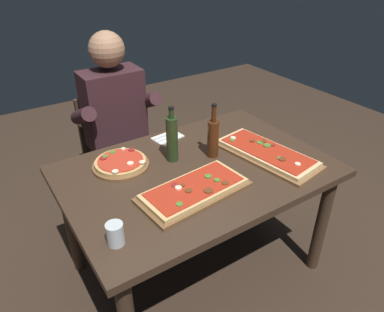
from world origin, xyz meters
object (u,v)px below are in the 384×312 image
Objects in this scene: wine_bottle_dark at (213,137)px; seated_diner at (118,124)px; pizza_rectangular_left at (267,153)px; oil_bottle_amber at (172,138)px; dining_table at (197,183)px; tumbler_near_camera at (115,234)px; pizza_round_far at (121,163)px; pizza_rectangular_front at (194,190)px; diner_chair at (115,150)px.

seated_diner is (-0.28, 0.68, -0.11)m from wine_bottle_dark.
pizza_rectangular_left is 0.47× the size of seated_diner.
wine_bottle_dark is at bearing -22.00° from oil_bottle_amber.
wine_bottle_dark reaches higher than dining_table.
oil_bottle_amber is at bearing 39.72° from tumbler_near_camera.
pizza_rectangular_left is at bearing -25.73° from pizza_round_far.
pizza_rectangular_front is at bearing -172.98° from pizza_rectangular_left.
pizza_rectangular_left reaches higher than dining_table.
oil_bottle_amber reaches higher than diner_chair.
dining_table is at bearing 52.47° from pizza_rectangular_front.
pizza_rectangular_front is 1.86× the size of pizza_round_far.
wine_bottle_dark reaches higher than pizza_round_far.
oil_bottle_amber reaches higher than pizza_round_far.
diner_chair reaches higher than tumbler_near_camera.
oil_bottle_amber is at bearing -84.23° from diner_chair.
pizza_rectangular_front is 0.53m from pizza_rectangular_left.
pizza_rectangular_front is at bearing -64.68° from pizza_round_far.
seated_diner reaches higher than oil_bottle_amber.
pizza_rectangular_front and pizza_rectangular_left have the same top height.
pizza_rectangular_left and pizza_round_far have the same top height.
oil_bottle_amber reaches higher than tumbler_near_camera.
pizza_rectangular_front is 0.42× the size of seated_diner.
diner_chair reaches higher than pizza_round_far.
oil_bottle_amber is at bearing 114.03° from dining_table.
pizza_rectangular_left is at bearing -61.25° from diner_chair.
pizza_rectangular_front is 5.80× the size of tumbler_near_camera.
oil_bottle_amber is at bearing 150.76° from pizza_rectangular_left.
wine_bottle_dark is at bearing -20.45° from pizza_round_far.
pizza_round_far is 0.35× the size of diner_chair.
tumbler_near_camera is at bearing -170.03° from pizza_rectangular_left.
tumbler_near_camera is (-0.97, -0.17, 0.03)m from pizza_rectangular_left.
seated_diner is (-0.53, 0.85, -0.02)m from pizza_rectangular_left.
pizza_rectangular_front is (-0.14, -0.18, 0.12)m from dining_table.
wine_bottle_dark is 0.36× the size of diner_chair.
tumbler_near_camera is (-0.44, -0.11, 0.03)m from pizza_rectangular_front.
pizza_rectangular_left is 0.81m from pizza_round_far.
oil_bottle_amber is 0.61m from seated_diner.
seated_diner is (0.20, 0.50, -0.02)m from pizza_round_far.
pizza_round_far is at bearing -107.60° from diner_chair.
tumbler_near_camera is at bearing -140.28° from oil_bottle_amber.
tumbler_near_camera is at bearing -154.67° from wine_bottle_dark.
tumbler_near_camera is (-0.52, -0.43, -0.08)m from oil_bottle_amber.
diner_chair is (0.44, 1.14, -0.30)m from tumbler_near_camera.
wine_bottle_dark is (0.15, 0.06, 0.21)m from dining_table.
wine_bottle_dark is at bearing 145.35° from pizza_rectangular_left.
wine_bottle_dark is at bearing 22.62° from dining_table.
diner_chair is at bearing 90.04° from pizza_rectangular_front.
tumbler_near_camera is (-0.25, -0.52, 0.03)m from pizza_round_far.
wine_bottle_dark is at bearing -70.49° from diner_chair.
wine_bottle_dark reaches higher than pizza_rectangular_front.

